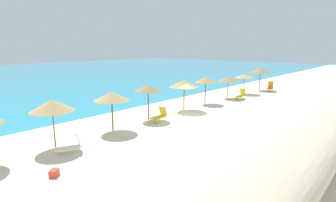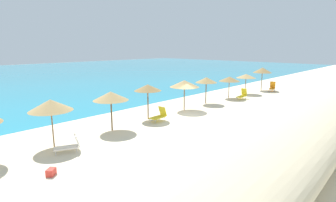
{
  "view_description": "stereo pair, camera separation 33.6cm",
  "coord_description": "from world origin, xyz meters",
  "px_view_note": "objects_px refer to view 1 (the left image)",
  "views": [
    {
      "loc": [
        -17.04,
        -13.1,
        5.7
      ],
      "look_at": [
        -0.53,
        1.88,
        1.13
      ],
      "focal_mm": 28.51,
      "sensor_mm": 36.0,
      "label": 1
    },
    {
      "loc": [
        -16.81,
        -13.35,
        5.7
      ],
      "look_at": [
        -0.53,
        1.88,
        1.13
      ],
      "focal_mm": 28.51,
      "sensor_mm": 36.0,
      "label": 2
    }
  ],
  "objects_px": {
    "beach_umbrella_2": "(52,106)",
    "lounge_chair_0": "(241,95)",
    "lounge_chair_3": "(71,146)",
    "beach_umbrella_7": "(228,79)",
    "beach_umbrella_4": "(148,88)",
    "beach_umbrella_9": "(261,70)",
    "beach_umbrella_8": "(245,76)",
    "beach_umbrella_3": "(112,96)",
    "lounge_chair_2": "(160,115)",
    "beach_umbrella_5": "(184,84)",
    "cooler_box": "(54,173)",
    "beach_umbrella_6": "(206,80)",
    "lounge_chair_4": "(270,87)"
  },
  "relations": [
    {
      "from": "beach_umbrella_9",
      "to": "lounge_chair_3",
      "type": "distance_m",
      "value": 27.61
    },
    {
      "from": "beach_umbrella_8",
      "to": "lounge_chair_3",
      "type": "xyz_separation_m",
      "value": [
        -23.53,
        -1.71,
        -1.8
      ]
    },
    {
      "from": "beach_umbrella_2",
      "to": "beach_umbrella_3",
      "type": "distance_m",
      "value": 4.13
    },
    {
      "from": "beach_umbrella_2",
      "to": "lounge_chair_0",
      "type": "relative_size",
      "value": 1.69
    },
    {
      "from": "beach_umbrella_7",
      "to": "cooler_box",
      "type": "distance_m",
      "value": 22.0
    },
    {
      "from": "beach_umbrella_6",
      "to": "lounge_chair_2",
      "type": "relative_size",
      "value": 1.89
    },
    {
      "from": "beach_umbrella_4",
      "to": "cooler_box",
      "type": "distance_m",
      "value": 10.48
    },
    {
      "from": "beach_umbrella_8",
      "to": "beach_umbrella_2",
      "type": "bearing_deg",
      "value": -179.31
    },
    {
      "from": "cooler_box",
      "to": "beach_umbrella_5",
      "type": "bearing_deg",
      "value": 14.89
    },
    {
      "from": "lounge_chair_4",
      "to": "cooler_box",
      "type": "relative_size",
      "value": 3.75
    },
    {
      "from": "lounge_chair_0",
      "to": "cooler_box",
      "type": "xyz_separation_m",
      "value": [
        -22.16,
        -2.32,
        -0.29
      ]
    },
    {
      "from": "beach_umbrella_4",
      "to": "beach_umbrella_7",
      "type": "relative_size",
      "value": 1.15
    },
    {
      "from": "beach_umbrella_4",
      "to": "lounge_chair_4",
      "type": "bearing_deg",
      "value": -4.72
    },
    {
      "from": "beach_umbrella_3",
      "to": "beach_umbrella_7",
      "type": "distance_m",
      "value": 15.83
    },
    {
      "from": "beach_umbrella_3",
      "to": "cooler_box",
      "type": "relative_size",
      "value": 6.22
    },
    {
      "from": "beach_umbrella_3",
      "to": "lounge_chair_4",
      "type": "distance_m",
      "value": 24.27
    },
    {
      "from": "beach_umbrella_4",
      "to": "beach_umbrella_9",
      "type": "bearing_deg",
      "value": -1.29
    },
    {
      "from": "beach_umbrella_2",
      "to": "beach_umbrella_6",
      "type": "distance_m",
      "value": 15.85
    },
    {
      "from": "lounge_chair_0",
      "to": "beach_umbrella_3",
      "type": "bearing_deg",
      "value": 80.92
    },
    {
      "from": "beach_umbrella_7",
      "to": "lounge_chair_0",
      "type": "distance_m",
      "value": 2.26
    },
    {
      "from": "beach_umbrella_2",
      "to": "lounge_chair_2",
      "type": "bearing_deg",
      "value": -4.58
    },
    {
      "from": "lounge_chair_0",
      "to": "lounge_chair_3",
      "type": "bearing_deg",
      "value": 86.11
    },
    {
      "from": "beach_umbrella_4",
      "to": "beach_umbrella_5",
      "type": "distance_m",
      "value": 4.31
    },
    {
      "from": "beach_umbrella_7",
      "to": "cooler_box",
      "type": "bearing_deg",
      "value": -170.32
    },
    {
      "from": "beach_umbrella_5",
      "to": "lounge_chair_3",
      "type": "height_order",
      "value": "beach_umbrella_5"
    },
    {
      "from": "beach_umbrella_7",
      "to": "beach_umbrella_5",
      "type": "bearing_deg",
      "value": -179.84
    },
    {
      "from": "beach_umbrella_5",
      "to": "beach_umbrella_7",
      "type": "xyz_separation_m",
      "value": [
        7.83,
        0.02,
        -0.27
      ]
    },
    {
      "from": "beach_umbrella_4",
      "to": "beach_umbrella_6",
      "type": "xyz_separation_m",
      "value": [
        8.01,
        0.07,
        -0.13
      ]
    },
    {
      "from": "beach_umbrella_8",
      "to": "cooler_box",
      "type": "relative_size",
      "value": 5.57
    },
    {
      "from": "beach_umbrella_3",
      "to": "lounge_chair_0",
      "type": "distance_m",
      "value": 16.54
    },
    {
      "from": "beach_umbrella_5",
      "to": "lounge_chair_2",
      "type": "height_order",
      "value": "beach_umbrella_5"
    },
    {
      "from": "beach_umbrella_3",
      "to": "beach_umbrella_8",
      "type": "distance_m",
      "value": 19.64
    },
    {
      "from": "beach_umbrella_3",
      "to": "beach_umbrella_9",
      "type": "xyz_separation_m",
      "value": [
        23.58,
        -0.12,
        0.25
      ]
    },
    {
      "from": "beach_umbrella_6",
      "to": "cooler_box",
      "type": "relative_size",
      "value": 6.13
    },
    {
      "from": "beach_umbrella_6",
      "to": "lounge_chair_3",
      "type": "xyz_separation_m",
      "value": [
        -15.6,
        -1.97,
        -2.01
      ]
    },
    {
      "from": "beach_umbrella_3",
      "to": "beach_umbrella_4",
      "type": "xyz_separation_m",
      "value": [
        3.7,
        0.33,
        0.12
      ]
    },
    {
      "from": "beach_umbrella_5",
      "to": "lounge_chair_0",
      "type": "height_order",
      "value": "beach_umbrella_5"
    },
    {
      "from": "beach_umbrella_4",
      "to": "lounge_chair_4",
      "type": "distance_m",
      "value": 20.63
    },
    {
      "from": "beach_umbrella_8",
      "to": "lounge_chair_0",
      "type": "relative_size",
      "value": 1.46
    },
    {
      "from": "lounge_chair_0",
      "to": "beach_umbrella_2",
      "type": "bearing_deg",
      "value": 82.14
    },
    {
      "from": "beach_umbrella_2",
      "to": "lounge_chair_2",
      "type": "distance_m",
      "value": 8.24
    },
    {
      "from": "beach_umbrella_4",
      "to": "beach_umbrella_9",
      "type": "relative_size",
      "value": 0.93
    },
    {
      "from": "lounge_chair_3",
      "to": "lounge_chair_4",
      "type": "relative_size",
      "value": 0.9
    },
    {
      "from": "lounge_chair_3",
      "to": "beach_umbrella_7",
      "type": "bearing_deg",
      "value": -60.03
    },
    {
      "from": "lounge_chair_3",
      "to": "beach_umbrella_3",
      "type": "bearing_deg",
      "value": -43.26
    },
    {
      "from": "lounge_chair_4",
      "to": "beach_umbrella_8",
      "type": "bearing_deg",
      "value": 53.06
    },
    {
      "from": "lounge_chair_2",
      "to": "lounge_chair_4",
      "type": "bearing_deg",
      "value": -94.94
    },
    {
      "from": "beach_umbrella_2",
      "to": "lounge_chair_3",
      "type": "xyz_separation_m",
      "value": [
        0.23,
        -1.42,
        -2.08
      ]
    },
    {
      "from": "beach_umbrella_5",
      "to": "beach_umbrella_9",
      "type": "bearing_deg",
      "value": -1.05
    },
    {
      "from": "beach_umbrella_9",
      "to": "cooler_box",
      "type": "height_order",
      "value": "beach_umbrella_9"
    }
  ]
}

